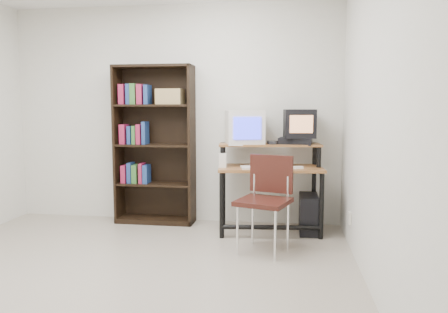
# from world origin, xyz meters

# --- Properties ---
(floor) EXTENTS (4.00, 4.00, 0.01)m
(floor) POSITION_xyz_m (0.00, 0.00, -0.01)
(floor) COLOR #A59A89
(floor) RESTS_ON ground
(back_wall) EXTENTS (4.00, 0.01, 2.60)m
(back_wall) POSITION_xyz_m (0.00, 2.00, 1.30)
(back_wall) COLOR silver
(back_wall) RESTS_ON floor
(right_wall) EXTENTS (0.01, 4.00, 2.60)m
(right_wall) POSITION_xyz_m (2.00, 0.00, 1.30)
(right_wall) COLOR silver
(right_wall) RESTS_ON floor
(computer_desk) EXTENTS (1.18, 0.68, 0.98)m
(computer_desk) POSITION_xyz_m (1.18, 1.62, 0.68)
(computer_desk) COLOR brown
(computer_desk) RESTS_ON floor
(crt_monitor) EXTENTS (0.49, 0.49, 0.38)m
(crt_monitor) POSITION_xyz_m (0.89, 1.71, 1.16)
(crt_monitor) COLOR silver
(crt_monitor) RESTS_ON computer_desk
(vcr) EXTENTS (0.39, 0.30, 0.08)m
(vcr) POSITION_xyz_m (1.46, 1.73, 1.01)
(vcr) COLOR black
(vcr) RESTS_ON computer_desk
(crt_tv) EXTENTS (0.36, 0.36, 0.31)m
(crt_tv) POSITION_xyz_m (1.50, 1.74, 1.21)
(crt_tv) COLOR black
(crt_tv) RESTS_ON vcr
(cd_spindle) EXTENTS (0.15, 0.15, 0.05)m
(cd_spindle) POSITION_xyz_m (1.21, 1.64, 0.99)
(cd_spindle) COLOR #26262B
(cd_spindle) RESTS_ON computer_desk
(keyboard) EXTENTS (0.51, 0.31, 0.03)m
(keyboard) POSITION_xyz_m (1.11, 1.48, 0.74)
(keyboard) COLOR silver
(keyboard) RESTS_ON computer_desk
(mousepad) EXTENTS (0.23, 0.19, 0.01)m
(mousepad) POSITION_xyz_m (1.48, 1.52, 0.72)
(mousepad) COLOR black
(mousepad) RESTS_ON computer_desk
(mouse) EXTENTS (0.11, 0.09, 0.03)m
(mouse) POSITION_xyz_m (1.49, 1.50, 0.74)
(mouse) COLOR white
(mouse) RESTS_ON mousepad
(desk_speaker) EXTENTS (0.09, 0.09, 0.17)m
(desk_speaker) POSITION_xyz_m (0.67, 1.48, 0.80)
(desk_speaker) COLOR silver
(desk_speaker) RESTS_ON computer_desk
(pc_tower) EXTENTS (0.20, 0.45, 0.42)m
(pc_tower) POSITION_xyz_m (1.61, 1.65, 0.21)
(pc_tower) COLOR black
(pc_tower) RESTS_ON floor
(school_chair) EXTENTS (0.58, 0.58, 0.92)m
(school_chair) POSITION_xyz_m (1.18, 0.98, 0.57)
(school_chair) COLOR black
(school_chair) RESTS_ON floor
(bookshelf) EXTENTS (0.94, 0.32, 1.88)m
(bookshelf) POSITION_xyz_m (-0.20, 1.86, 0.96)
(bookshelf) COLOR black
(bookshelf) RESTS_ON floor
(wall_outlet) EXTENTS (0.02, 0.08, 0.12)m
(wall_outlet) POSITION_xyz_m (1.99, 1.15, 0.30)
(wall_outlet) COLOR beige
(wall_outlet) RESTS_ON right_wall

